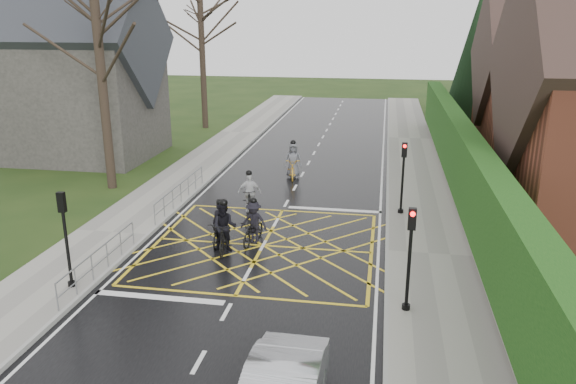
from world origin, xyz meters
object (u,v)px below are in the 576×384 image
(cyclist_rear, at_px, (220,230))
(cyclist_front, at_px, (249,197))
(cyclist_mid, at_px, (254,227))
(cyclist_back, at_px, (224,232))
(cyclist_lead, at_px, (293,165))

(cyclist_rear, xyz_separation_m, cyclist_front, (0.22, 3.70, 0.12))
(cyclist_mid, bearing_deg, cyclist_back, -121.81)
(cyclist_back, distance_m, cyclist_mid, 1.30)
(cyclist_back, relative_size, cyclist_lead, 0.94)
(cyclist_back, xyz_separation_m, cyclist_lead, (0.85, 10.03, -0.05))
(cyclist_rear, height_order, cyclist_front, cyclist_front)
(cyclist_front, height_order, cyclist_lead, cyclist_lead)
(cyclist_rear, bearing_deg, cyclist_front, 83.60)
(cyclist_rear, bearing_deg, cyclist_mid, 11.31)
(cyclist_front, bearing_deg, cyclist_lead, 63.41)
(cyclist_lead, bearing_deg, cyclist_back, -104.48)
(cyclist_back, relative_size, cyclist_front, 1.05)
(cyclist_rear, height_order, cyclist_back, cyclist_back)
(cyclist_front, bearing_deg, cyclist_back, -104.64)
(cyclist_mid, relative_size, cyclist_front, 0.98)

